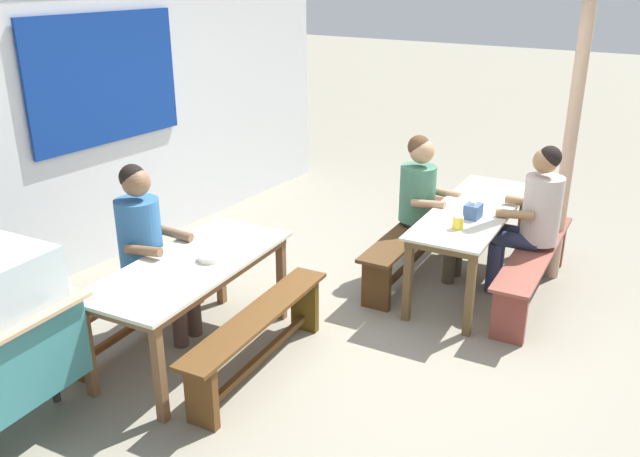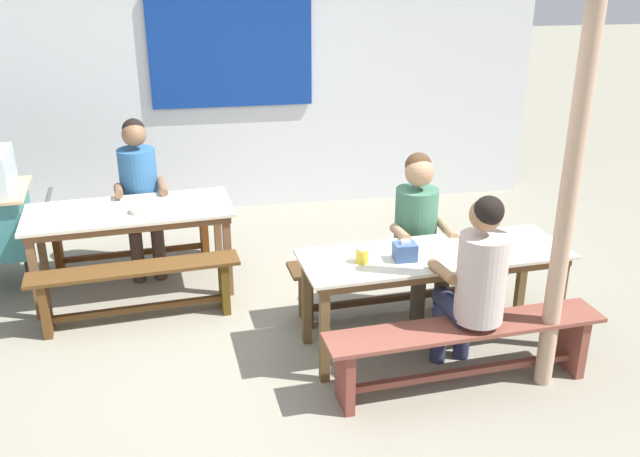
# 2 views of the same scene
# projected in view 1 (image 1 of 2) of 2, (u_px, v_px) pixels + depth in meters

# --- Properties ---
(ground_plane) EXTENTS (40.00, 40.00, 0.00)m
(ground_plane) POSITION_uv_depth(u_px,v_px,m) (376.00, 324.00, 5.25)
(ground_plane) COLOR gray
(backdrop_wall) EXTENTS (6.33, 0.23, 2.66)m
(backdrop_wall) POSITION_uv_depth(u_px,v_px,m) (112.00, 110.00, 6.16)
(backdrop_wall) COLOR silver
(backdrop_wall) RESTS_ON ground_plane
(dining_table_far) EXTENTS (1.69, 0.86, 0.72)m
(dining_table_far) POSITION_uv_depth(u_px,v_px,m) (191.00, 272.00, 4.62)
(dining_table_far) COLOR beige
(dining_table_far) RESTS_ON ground_plane
(dining_table_near) EXTENTS (1.90, 0.75, 0.72)m
(dining_table_near) POSITION_uv_depth(u_px,v_px,m) (473.00, 216.00, 5.66)
(dining_table_near) COLOR beige
(dining_table_near) RESTS_ON ground_plane
(bench_far_back) EXTENTS (1.53, 0.41, 0.46)m
(bench_far_back) POSITION_uv_depth(u_px,v_px,m) (137.00, 300.00, 4.98)
(bench_far_back) COLOR brown
(bench_far_back) RESTS_ON ground_plane
(bench_far_front) EXTENTS (1.57, 0.40, 0.46)m
(bench_far_front) POSITION_uv_depth(u_px,v_px,m) (259.00, 333.00, 4.52)
(bench_far_front) COLOR #563618
(bench_far_front) RESTS_ON ground_plane
(bench_near_back) EXTENTS (1.83, 0.42, 0.46)m
(bench_near_back) POSITION_uv_depth(u_px,v_px,m) (412.00, 241.00, 6.02)
(bench_near_back) COLOR #483019
(bench_near_back) RESTS_ON ground_plane
(bench_near_front) EXTENTS (1.85, 0.43, 0.46)m
(bench_near_front) POSITION_uv_depth(u_px,v_px,m) (533.00, 265.00, 5.55)
(bench_near_front) COLOR brown
(bench_near_front) RESTS_ON ground_plane
(person_near_front) EXTENTS (0.45, 0.54, 1.32)m
(person_near_front) POSITION_uv_depth(u_px,v_px,m) (533.00, 213.00, 5.47)
(person_near_front) COLOR #272C48
(person_near_front) RESTS_ON ground_plane
(person_center_facing) EXTENTS (0.47, 0.59, 1.33)m
(person_center_facing) POSITION_uv_depth(u_px,v_px,m) (148.00, 242.00, 4.87)
(person_center_facing) COLOR #433027
(person_center_facing) RESTS_ON ground_plane
(person_right_near_table) EXTENTS (0.44, 0.59, 1.28)m
(person_right_near_table) POSITION_uv_depth(u_px,v_px,m) (425.00, 197.00, 5.90)
(person_right_near_table) COLOR #42392B
(person_right_near_table) RESTS_ON ground_plane
(tissue_box) EXTENTS (0.15, 0.12, 0.14)m
(tissue_box) POSITION_uv_depth(u_px,v_px,m) (473.00, 211.00, 5.39)
(tissue_box) COLOR #3C5991
(tissue_box) RESTS_ON dining_table_near
(condiment_jar) EXTENTS (0.09, 0.09, 0.11)m
(condiment_jar) POSITION_uv_depth(u_px,v_px,m) (458.00, 222.00, 5.17)
(condiment_jar) COLOR yellow
(condiment_jar) RESTS_ON dining_table_near
(soup_bowl) EXTENTS (0.17, 0.17, 0.04)m
(soup_bowl) POSITION_uv_depth(u_px,v_px,m) (210.00, 257.00, 4.62)
(soup_bowl) COLOR silver
(soup_bowl) RESTS_ON dining_table_far
(wooden_support_post) EXTENTS (0.11, 0.11, 2.50)m
(wooden_support_post) POSITION_uv_depth(u_px,v_px,m) (570.00, 142.00, 5.61)
(wooden_support_post) COLOR tan
(wooden_support_post) RESTS_ON ground_plane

